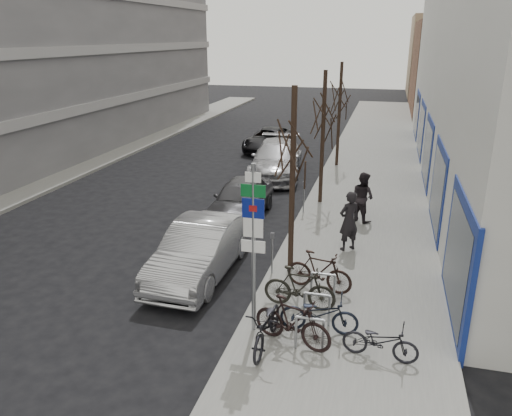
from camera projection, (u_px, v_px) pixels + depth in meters
The scene contains 25 objects.
ground at pixel (161, 321), 12.48m from camera, with size 120.00×120.00×0.00m, color black.
sidewalk_east at pixel (366, 207), 20.51m from camera, with size 5.00×70.00×0.15m, color slate.
sidewalk_west at pixel (41, 181), 24.24m from camera, with size 3.00×70.00×0.15m, color slate.
brick_building_far at pixel (484, 68), 44.59m from camera, with size 12.00×14.00×8.00m, color brown.
tan_building_far at pixel (468, 56), 58.01m from camera, with size 13.00×12.00×9.00m, color #937A5B.
highway_sign_pole at pixel (253, 240), 11.09m from camera, with size 0.55×0.10×4.20m.
bike_rack at pixel (317, 305), 11.90m from camera, with size 0.66×2.26×0.83m.
tree_near at pixel (293, 137), 13.71m from camera, with size 1.80×1.80×5.50m.
tree_mid at pixel (324, 107), 19.65m from camera, with size 1.80×1.80×5.50m.
tree_far at pixel (341, 90), 25.59m from camera, with size 1.80×1.80×5.50m.
meter_front at pixel (272, 249), 14.41m from camera, with size 0.10×0.08×1.27m.
meter_mid at pixel (304, 194), 19.43m from camera, with size 0.10×0.08×1.27m.
meter_back at pixel (323, 161), 24.46m from camera, with size 0.10×0.08×1.27m.
bike_near_left at pixel (268, 323), 11.02m from camera, with size 0.59×1.95×1.19m, color black.
bike_near_right at pixel (292, 321), 11.10m from camera, with size 0.57×1.93×1.17m, color black.
bike_mid_curb at pixel (319, 311), 11.57m from camera, with size 0.56×1.84×1.12m, color black.
bike_mid_inner at pixel (300, 287), 12.62m from camera, with size 0.56×1.88×1.14m, color black.
bike_far_curb at pixel (381, 338), 10.64m from camera, with size 0.49×1.62×0.99m, color black.
bike_far_inner at pixel (319, 271), 13.51m from camera, with size 0.56×1.87×1.14m, color black.
parked_car_front at pixel (200, 250), 14.61m from camera, with size 1.71×4.90×1.61m, color #B3B4B9.
parked_car_mid at pixel (241, 199), 19.33m from camera, with size 1.80×4.49×1.53m, color #444348.
parked_car_back at pixel (276, 159), 25.11m from camera, with size 2.41×5.93×1.72m, color #AAAAAF.
lane_car at pixel (269, 139), 30.76m from camera, with size 2.26×4.90×1.36m, color black.
pedestrian_near at pixel (349, 221), 15.95m from camera, with size 0.72×0.47×1.98m, color black.
pedestrian_far at pixel (363, 196), 18.51m from camera, with size 0.70×0.47×1.90m, color black.
Camera 1 is at (5.07, -9.91, 6.76)m, focal length 35.00 mm.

